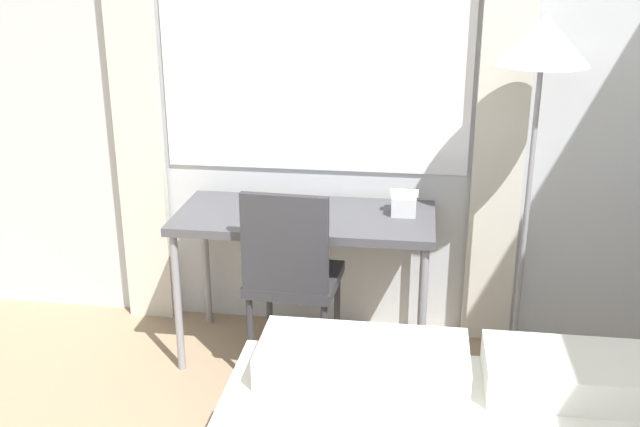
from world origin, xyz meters
name	(u,v)px	position (x,y,z in m)	size (l,w,h in m)	color
wall_back_with_window	(339,68)	(-0.02, 3.35, 1.35)	(4.68, 0.13, 2.70)	silver
desk	(305,227)	(-0.13, 3.00, 0.67)	(1.21, 0.56, 0.73)	#4C4C51
desk_chair	(291,271)	(-0.16, 2.77, 0.54)	(0.42, 0.42, 0.93)	#333338
standing_lamp	(541,64)	(0.87, 3.00, 1.44)	(0.39, 0.39, 1.65)	#4C4C51
telephone	(404,203)	(0.33, 3.07, 0.78)	(0.13, 0.14, 0.11)	silver
book	(282,206)	(-0.25, 3.05, 0.74)	(0.28, 0.20, 0.02)	navy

